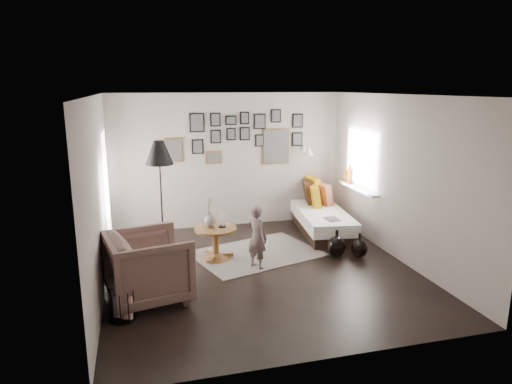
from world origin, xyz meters
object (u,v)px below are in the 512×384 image
object	(u,v)px
demijohn_small	(359,248)
child	(257,237)
magazine_basket	(122,305)
armchair	(149,267)
demijohn_large	(336,247)
floor_lamp	(159,157)
daybed	(321,217)
pedestal_table	(216,245)
vase	(210,218)

from	to	relation	value
demijohn_small	child	distance (m)	1.75
demijohn_small	magazine_basket	bearing A→B (deg)	-163.05
magazine_basket	demijohn_small	distance (m)	3.84
armchair	demijohn_large	bearing A→B (deg)	-87.07
floor_lamp	magazine_basket	xyz separation A→B (m)	(-0.61, -2.05, -1.44)
daybed	child	size ratio (longest dim) A/B	2.03
daybed	demijohn_small	xyz separation A→B (m)	(0.09, -1.41, -0.13)
floor_lamp	demijohn_large	world-z (taller)	floor_lamp
child	magazine_basket	bearing A→B (deg)	87.17
pedestal_table	armchair	xyz separation A→B (m)	(-1.08, -1.19, 0.21)
daybed	child	bearing A→B (deg)	-131.97
pedestal_table	demijohn_large	distance (m)	1.96
pedestal_table	demijohn_large	bearing A→B (deg)	-11.63
vase	demijohn_small	size ratio (longest dim) A/B	1.18
magazine_basket	pedestal_table	bearing A→B (deg)	49.17
armchair	demijohn_small	distance (m)	3.42
vase	daybed	xyz separation A→B (m)	(2.25, 0.87, -0.40)
pedestal_table	demijohn_small	xyz separation A→B (m)	(2.26, -0.51, -0.09)
daybed	demijohn_large	world-z (taller)	daybed
vase	floor_lamp	world-z (taller)	floor_lamp
vase	demijohn_small	bearing A→B (deg)	-12.83
vase	demijohn_large	distance (m)	2.10
pedestal_table	daybed	distance (m)	2.35
floor_lamp	child	world-z (taller)	floor_lamp
daybed	armchair	xyz separation A→B (m)	(-3.25, -2.08, 0.17)
vase	magazine_basket	bearing A→B (deg)	-128.84
armchair	floor_lamp	size ratio (longest dim) A/B	0.53
daybed	armchair	bearing A→B (deg)	-140.07
demijohn_large	child	bearing A→B (deg)	-175.31
pedestal_table	vase	world-z (taller)	vase
floor_lamp	child	bearing A→B (deg)	-34.40
vase	floor_lamp	size ratio (longest dim) A/B	0.26
pedestal_table	vase	size ratio (longest dim) A/B	1.40
vase	child	xyz separation A→B (m)	(0.63, -0.53, -0.19)
daybed	demijohn_large	bearing A→B (deg)	-94.01
vase	demijohn_small	xyz separation A→B (m)	(2.34, -0.53, -0.53)
pedestal_table	magazine_basket	bearing A→B (deg)	-130.83
armchair	daybed	bearing A→B (deg)	-69.26
armchair	demijohn_large	world-z (taller)	armchair
daybed	magazine_basket	world-z (taller)	daybed
magazine_basket	demijohn_large	world-z (taller)	demijohn_large
vase	child	world-z (taller)	vase
floor_lamp	demijohn_large	size ratio (longest dim) A/B	4.19
child	armchair	bearing A→B (deg)	80.04
child	demijohn_small	bearing A→B (deg)	-123.03
daybed	floor_lamp	world-z (taller)	floor_lamp
pedestal_table	child	xyz separation A→B (m)	(0.55, -0.51, 0.25)
magazine_basket	child	bearing A→B (deg)	29.94
pedestal_table	magazine_basket	world-z (taller)	pedestal_table
pedestal_table	armchair	size ratio (longest dim) A/B	0.68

